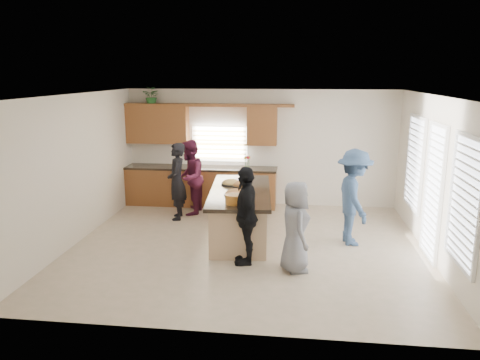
# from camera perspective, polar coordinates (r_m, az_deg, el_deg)

# --- Properties ---
(floor) EXTENTS (6.50, 6.50, 0.00)m
(floor) POSITION_cam_1_polar(r_m,az_deg,el_deg) (8.84, 0.86, -8.11)
(floor) COLOR beige
(floor) RESTS_ON ground
(room_shell) EXTENTS (6.52, 6.02, 2.81)m
(room_shell) POSITION_cam_1_polar(r_m,az_deg,el_deg) (8.35, 0.90, 4.16)
(room_shell) COLOR silver
(room_shell) RESTS_ON ground
(back_cabinetry) EXTENTS (4.08, 0.66, 2.46)m
(back_cabinetry) POSITION_cam_1_polar(r_m,az_deg,el_deg) (11.41, -4.98, 1.45)
(back_cabinetry) COLOR brown
(back_cabinetry) RESTS_ON ground
(right_wall_glazing) EXTENTS (0.06, 4.00, 2.25)m
(right_wall_glazing) POSITION_cam_1_polar(r_m,az_deg,el_deg) (8.60, 22.64, -0.38)
(right_wall_glazing) COLOR white
(right_wall_glazing) RESTS_ON ground
(island) EXTENTS (1.37, 2.79, 0.95)m
(island) POSITION_cam_1_polar(r_m,az_deg,el_deg) (9.23, 0.03, -4.22)
(island) COLOR tan
(island) RESTS_ON ground
(platter_front) EXTENTS (0.44, 0.44, 0.18)m
(platter_front) POSITION_cam_1_polar(r_m,az_deg,el_deg) (8.70, -0.51, -1.70)
(platter_front) COLOR black
(platter_front) RESTS_ON island
(platter_mid) EXTENTS (0.42, 0.42, 0.17)m
(platter_mid) POSITION_cam_1_polar(r_m,az_deg,el_deg) (9.37, 0.32, -0.63)
(platter_mid) COLOR black
(platter_mid) RESTS_ON island
(platter_back) EXTENTS (0.40, 0.40, 0.16)m
(platter_back) POSITION_cam_1_polar(r_m,az_deg,el_deg) (9.54, -1.14, -0.38)
(platter_back) COLOR black
(platter_back) RESTS_ON island
(salad_bowl) EXTENTS (0.33, 0.33, 0.17)m
(salad_bowl) POSITION_cam_1_polar(r_m,az_deg,el_deg) (8.13, -0.66, -2.26)
(salad_bowl) COLOR #C47323
(salad_bowl) RESTS_ON island
(clear_cup) EXTENTS (0.08, 0.08, 0.10)m
(clear_cup) POSITION_cam_1_polar(r_m,az_deg,el_deg) (8.18, 1.39, -2.49)
(clear_cup) COLOR white
(clear_cup) RESTS_ON island
(plate_stack) EXTENTS (0.19, 0.19, 0.05)m
(plate_stack) POSITION_cam_1_polar(r_m,az_deg,el_deg) (9.82, -0.16, -0.02)
(plate_stack) COLOR #B085C2
(plate_stack) RESTS_ON island
(flower_vase) EXTENTS (0.14, 0.14, 0.45)m
(flower_vase) POSITION_cam_1_polar(r_m,az_deg,el_deg) (10.26, 0.88, 1.73)
(flower_vase) COLOR silver
(flower_vase) RESTS_ON island
(potted_plant) EXTENTS (0.49, 0.45, 0.45)m
(potted_plant) POSITION_cam_1_polar(r_m,az_deg,el_deg) (11.58, -10.67, 10.00)
(potted_plant) COLOR #2A6B2C
(potted_plant) RESTS_ON back_cabinetry
(woman_left_back) EXTENTS (0.52, 0.68, 1.70)m
(woman_left_back) POSITION_cam_1_polar(r_m,az_deg,el_deg) (10.35, -7.70, -0.17)
(woman_left_back) COLOR black
(woman_left_back) RESTS_ON ground
(woman_left_mid) EXTENTS (0.65, 0.83, 1.71)m
(woman_left_mid) POSITION_cam_1_polar(r_m,az_deg,el_deg) (10.68, -6.17, 0.31)
(woman_left_mid) COLOR #581A33
(woman_left_mid) RESTS_ON ground
(woman_left_front) EXTENTS (0.54, 1.03, 1.68)m
(woman_left_front) POSITION_cam_1_polar(r_m,az_deg,el_deg) (7.88, 0.75, -4.33)
(woman_left_front) COLOR black
(woman_left_front) RESTS_ON ground
(woman_right_back) EXTENTS (0.85, 1.26, 1.82)m
(woman_right_back) POSITION_cam_1_polar(r_m,az_deg,el_deg) (8.98, 13.72, -2.06)
(woman_right_back) COLOR #324B6E
(woman_right_back) RESTS_ON ground
(woman_right_front) EXTENTS (0.65, 0.83, 1.50)m
(woman_right_front) POSITION_cam_1_polar(r_m,az_deg,el_deg) (7.63, 6.75, -5.68)
(woman_right_front) COLOR slate
(woman_right_front) RESTS_ON ground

